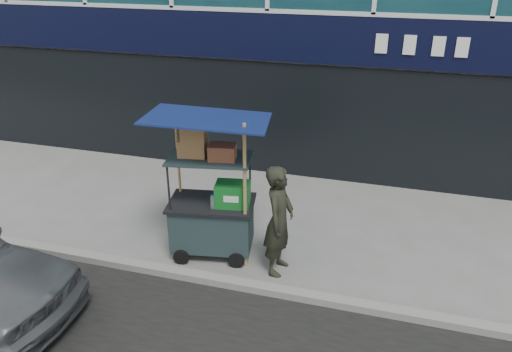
% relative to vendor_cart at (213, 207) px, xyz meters
% --- Properties ---
extents(ground, '(80.00, 80.00, 0.00)m').
position_rel_vendor_cart_xyz_m(ground, '(-0.02, -0.57, -0.83)').
color(ground, slate).
rests_on(ground, ground).
extents(curb, '(80.00, 0.18, 0.12)m').
position_rel_vendor_cart_xyz_m(curb, '(-0.02, -0.77, -0.77)').
color(curb, gray).
rests_on(curb, ground).
extents(vendor_cart, '(1.95, 1.52, 2.38)m').
position_rel_vendor_cart_xyz_m(vendor_cart, '(0.00, 0.00, 0.00)').
color(vendor_cart, black).
rests_on(vendor_cart, ground).
extents(vendor_man, '(0.46, 0.66, 1.73)m').
position_rel_vendor_cart_xyz_m(vendor_man, '(1.11, -0.17, 0.03)').
color(vendor_man, black).
rests_on(vendor_man, ground).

